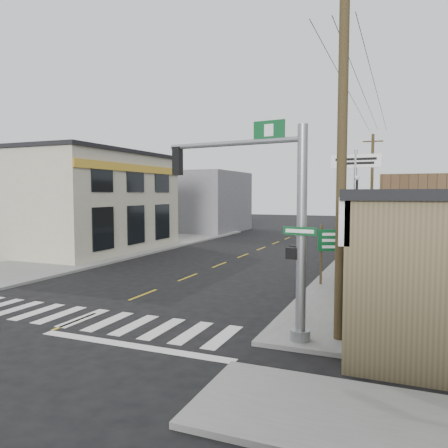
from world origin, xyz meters
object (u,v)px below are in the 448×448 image
at_px(guide_sign, 335,246).
at_px(lamp_post, 357,216).
at_px(traffic_signal_pole, 276,209).
at_px(dance_center_sign, 355,176).
at_px(utility_pole_far, 372,189).
at_px(utility_pole_near, 342,145).
at_px(bare_tree, 392,207).
at_px(fire_hydrant, 369,283).

height_order(guide_sign, lamp_post, lamp_post).
bearing_deg(guide_sign, lamp_post, 60.07).
relative_size(traffic_signal_pole, dance_center_sign, 0.89).
height_order(traffic_signal_pole, utility_pole_far, utility_pole_far).
bearing_deg(utility_pole_near, lamp_post, 92.35).
height_order(guide_sign, bare_tree, bare_tree).
bearing_deg(bare_tree, utility_pole_near, -113.66).
distance_m(traffic_signal_pole, bare_tree, 4.41).
bearing_deg(lamp_post, utility_pole_far, 99.31).
relative_size(bare_tree, utility_pole_near, 0.44).
xyz_separation_m(dance_center_sign, utility_pole_far, (0.67, 5.47, -0.79)).
xyz_separation_m(utility_pole_near, utility_pole_far, (-0.65, 22.62, -0.98)).
xyz_separation_m(guide_sign, lamp_post, (0.52, 4.04, 1.14)).
relative_size(guide_sign, dance_center_sign, 0.39).
distance_m(guide_sign, dance_center_sign, 10.66).
relative_size(guide_sign, bare_tree, 0.58).
xyz_separation_m(traffic_signal_pole, fire_hydrant, (2.01, 6.85, -3.21)).
bearing_deg(lamp_post, utility_pole_near, -78.01).
relative_size(traffic_signal_pole, lamp_post, 1.22).
xyz_separation_m(lamp_post, utility_pole_near, (0.58, -11.08, 2.44)).
relative_size(fire_hydrant, lamp_post, 0.14).
xyz_separation_m(fire_hydrant, utility_pole_near, (-0.35, -6.31, 4.93)).
bearing_deg(bare_tree, fire_hydrant, 103.91).
relative_size(guide_sign, fire_hydrant, 3.94).
distance_m(dance_center_sign, utility_pole_near, 17.20).
distance_m(traffic_signal_pole, dance_center_sign, 17.77).
bearing_deg(fire_hydrant, dance_center_sign, 98.75).
bearing_deg(guide_sign, fire_hydrant, -49.38).
xyz_separation_m(bare_tree, utility_pole_near, (-1.22, -2.79, 1.73)).
xyz_separation_m(dance_center_sign, utility_pole_near, (1.31, -17.15, 0.19)).
xyz_separation_m(lamp_post, bare_tree, (1.81, -8.29, 0.71)).
relative_size(bare_tree, utility_pole_far, 0.54).
xyz_separation_m(traffic_signal_pole, bare_tree, (2.88, 3.34, -0.01)).
bearing_deg(fire_hydrant, bare_tree, -76.09).
height_order(guide_sign, fire_hydrant, guide_sign).
xyz_separation_m(lamp_post, dance_center_sign, (-0.73, 6.07, 2.25)).
bearing_deg(lamp_post, traffic_signal_pole, -86.30).
height_order(fire_hydrant, utility_pole_far, utility_pole_far).
bearing_deg(fire_hydrant, traffic_signal_pole, -106.37).
xyz_separation_m(guide_sign, bare_tree, (2.33, -4.25, 1.85)).
distance_m(dance_center_sign, bare_tree, 14.66).
height_order(dance_center_sign, utility_pole_far, utility_pole_far).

